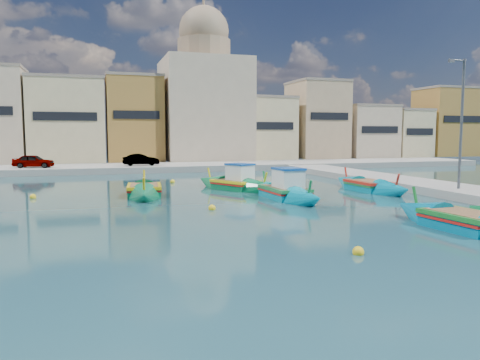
{
  "coord_description": "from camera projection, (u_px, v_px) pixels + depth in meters",
  "views": [
    {
      "loc": [
        -2.93,
        -16.3,
        3.7
      ],
      "look_at": [
        4.0,
        6.0,
        1.4
      ],
      "focal_mm": 35.0,
      "sensor_mm": 36.0,
      "label": 1
    }
  ],
  "objects": [
    {
      "name": "ground",
      "position": [
        183.0,
        238.0,
        16.72
      ],
      "size": [
        160.0,
        160.0,
        0.0
      ],
      "primitive_type": "plane",
      "color": "#153B40",
      "rests_on": "ground"
    },
    {
      "name": "north_quay",
      "position": [
        126.0,
        168.0,
        47.1
      ],
      "size": [
        80.0,
        8.0,
        0.6
      ],
      "primitive_type": "cube",
      "color": "gray",
      "rests_on": "ground"
    },
    {
      "name": "north_townhouses",
      "position": [
        178.0,
        123.0,
        55.61
      ],
      "size": [
        83.2,
        7.87,
        10.19
      ],
      "color": "beige",
      "rests_on": "ground"
    },
    {
      "name": "church_block",
      "position": [
        204.0,
        95.0,
        56.86
      ],
      "size": [
        10.0,
        10.0,
        19.1
      ],
      "color": "#C2AE91",
      "rests_on": "ground"
    },
    {
      "name": "quay_street_lamp",
      "position": [
        461.0,
        123.0,
        27.15
      ],
      "size": [
        1.18,
        0.16,
        8.0
      ],
      "color": "#595B60",
      "rests_on": "ground"
    },
    {
      "name": "parked_cars",
      "position": [
        28.0,
        161.0,
        42.97
      ],
      "size": [
        21.15,
        2.27,
        1.22
      ],
      "color": "#4C1919",
      "rests_on": "north_quay"
    },
    {
      "name": "luzzu_turquoise_cabin",
      "position": [
        285.0,
        193.0,
        26.94
      ],
      "size": [
        2.18,
        8.69,
        2.77
      ],
      "color": "#0087A3",
      "rests_on": "ground"
    },
    {
      "name": "luzzu_blue_cabin",
      "position": [
        236.0,
        185.0,
        31.23
      ],
      "size": [
        5.09,
        7.62,
        2.69
      ],
      "color": "#0B7442",
      "rests_on": "ground"
    },
    {
      "name": "luzzu_cyan_mid",
      "position": [
        369.0,
        187.0,
        30.55
      ],
      "size": [
        2.09,
        8.08,
        2.38
      ],
      "color": "#00809E",
      "rests_on": "ground"
    },
    {
      "name": "luzzu_green",
      "position": [
        144.0,
        192.0,
        28.07
      ],
      "size": [
        2.64,
        7.58,
        2.34
      ],
      "color": "#0A7247",
      "rests_on": "ground"
    },
    {
      "name": "luzzu_cyan_south",
      "position": [
        465.0,
        223.0,
        18.07
      ],
      "size": [
        2.45,
        7.87,
        2.41
      ],
      "color": "#00749E",
      "rests_on": "ground"
    },
    {
      "name": "mooring_buoys",
      "position": [
        194.0,
        207.0,
        23.23
      ],
      "size": [
        21.03,
        23.33,
        0.36
      ],
      "color": "yellow",
      "rests_on": "ground"
    }
  ]
}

